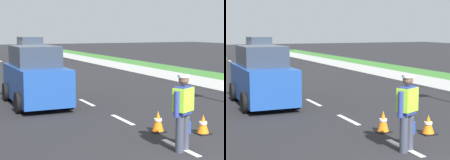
% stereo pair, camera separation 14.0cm
% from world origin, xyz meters
% --- Properties ---
extents(ground_plane, '(96.00, 96.00, 0.00)m').
position_xyz_m(ground_plane, '(0.00, 21.00, 0.00)').
color(ground_plane, black).
extents(sidewalk_right, '(2.40, 72.00, 0.14)m').
position_xyz_m(sidewalk_right, '(7.20, 10.00, 0.00)').
color(sidewalk_right, '#9E9E99').
rests_on(sidewalk_right, ground).
extents(lane_center_line, '(0.14, 46.40, 0.01)m').
position_xyz_m(lane_center_line, '(0.00, 25.20, 0.00)').
color(lane_center_line, silver).
rests_on(lane_center_line, ground).
extents(road_worker, '(0.66, 0.58, 1.67)m').
position_xyz_m(road_worker, '(-0.08, 2.51, 0.93)').
color(road_worker, '#383D4C').
rests_on(road_worker, ground).
extents(traffic_cone_near, '(0.36, 0.36, 0.50)m').
position_xyz_m(traffic_cone_near, '(1.20, 3.47, 0.24)').
color(traffic_cone_near, black).
rests_on(traffic_cone_near, ground).
extents(traffic_cone_far, '(0.36, 0.36, 0.56)m').
position_xyz_m(traffic_cone_far, '(0.25, 4.10, 0.28)').
color(traffic_cone_far, black).
rests_on(traffic_cone_far, ground).
extents(car_outgoing_far, '(2.06, 4.29, 2.08)m').
position_xyz_m(car_outgoing_far, '(1.84, 26.57, 0.97)').
color(car_outgoing_far, silver).
rests_on(car_outgoing_far, ground).
extents(car_oncoming_lead, '(1.89, 3.87, 2.07)m').
position_xyz_m(car_oncoming_lead, '(-1.75, 9.10, 0.96)').
color(car_oncoming_lead, '#1E4799').
rests_on(car_oncoming_lead, ground).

